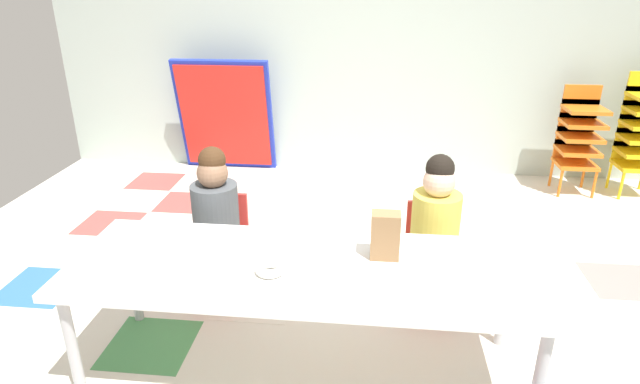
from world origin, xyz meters
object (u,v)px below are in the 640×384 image
object	(u,v)px
seated_child_near_camera	(216,210)
folded_activity_table	(225,116)
craft_table	(304,273)
paper_bag_brown	(385,235)
donut_powdered_on_plate	(270,269)
seated_child_middle_seat	(435,220)
paper_plate_near_edge	(270,274)
paper_plate_center_table	(329,285)
kid_chair_orange_stack	(579,134)

from	to	relation	value
seated_child_near_camera	folded_activity_table	distance (m)	2.20
craft_table	paper_bag_brown	world-z (taller)	paper_bag_brown
donut_powdered_on_plate	seated_child_middle_seat	bearing A→B (deg)	41.80
seated_child_middle_seat	donut_powdered_on_plate	xyz separation A→B (m)	(-0.77, -0.69, 0.05)
seated_child_near_camera	paper_plate_near_edge	bearing A→B (deg)	-56.97
paper_plate_center_table	paper_plate_near_edge	bearing A→B (deg)	167.18
seated_child_near_camera	kid_chair_orange_stack	distance (m)	3.26
paper_bag_brown	donut_powdered_on_plate	bearing A→B (deg)	-157.06
kid_chair_orange_stack	donut_powdered_on_plate	xyz separation A→B (m)	(-2.17, -2.64, 0.09)
seated_child_near_camera	kid_chair_orange_stack	xyz separation A→B (m)	(2.61, 1.95, -0.04)
paper_bag_brown	paper_plate_near_edge	size ratio (longest dim) A/B	1.22
paper_plate_near_edge	donut_powdered_on_plate	xyz separation A→B (m)	(0.00, 0.00, 0.02)
kid_chair_orange_stack	paper_plate_center_table	bearing A→B (deg)	-125.25
seated_child_near_camera	paper_plate_center_table	xyz separation A→B (m)	(0.71, -0.75, 0.03)
kid_chair_orange_stack	donut_powdered_on_plate	bearing A→B (deg)	-129.43
kid_chair_orange_stack	paper_bag_brown	xyz separation A→B (m)	(-1.68, -2.43, 0.17)
paper_plate_center_table	craft_table	bearing A→B (deg)	129.12
craft_table	paper_plate_near_edge	distance (m)	0.17
paper_bag_brown	paper_plate_near_edge	distance (m)	0.54
folded_activity_table	paper_plate_center_table	world-z (taller)	folded_activity_table
craft_table	seated_child_middle_seat	size ratio (longest dim) A/B	2.30
craft_table	paper_bag_brown	size ratio (longest dim) A/B	9.59
kid_chair_orange_stack	donut_powdered_on_plate	size ratio (longest dim) A/B	7.18
folded_activity_table	paper_bag_brown	distance (m)	3.01
donut_powdered_on_plate	paper_plate_near_edge	bearing A→B (deg)	0.00
seated_child_middle_seat	paper_bag_brown	bearing A→B (deg)	-120.18
paper_plate_near_edge	paper_plate_center_table	bearing A→B (deg)	-12.82
folded_activity_table	paper_plate_near_edge	distance (m)	2.99
craft_table	seated_child_middle_seat	distance (m)	0.86
craft_table	paper_plate_center_table	distance (m)	0.21
seated_child_middle_seat	folded_activity_table	size ratio (longest dim) A/B	0.84
seated_child_near_camera	paper_bag_brown	distance (m)	1.06
craft_table	folded_activity_table	size ratio (longest dim) A/B	1.94
paper_bag_brown	donut_powdered_on_plate	size ratio (longest dim) A/B	1.72
paper_plate_center_table	paper_bag_brown	bearing A→B (deg)	49.63
craft_table	donut_powdered_on_plate	size ratio (longest dim) A/B	16.48
paper_plate_near_edge	seated_child_middle_seat	bearing A→B (deg)	41.80
kid_chair_orange_stack	folded_activity_table	size ratio (longest dim) A/B	0.85
paper_bag_brown	kid_chair_orange_stack	bearing A→B (deg)	55.35
seated_child_near_camera	folded_activity_table	bearing A→B (deg)	104.38
seated_child_near_camera	donut_powdered_on_plate	bearing A→B (deg)	-56.97
seated_child_middle_seat	paper_plate_near_edge	world-z (taller)	seated_child_middle_seat
paper_plate_center_table	folded_activity_table	bearing A→B (deg)	113.56
seated_child_near_camera	seated_child_middle_seat	xyz separation A→B (m)	(1.21, 0.00, 0.00)
seated_child_near_camera	paper_plate_near_edge	world-z (taller)	seated_child_near_camera
seated_child_middle_seat	kid_chair_orange_stack	size ratio (longest dim) A/B	1.00
seated_child_near_camera	paper_bag_brown	xyz separation A→B (m)	(0.93, -0.48, 0.14)
craft_table	folded_activity_table	bearing A→B (deg)	112.50
folded_activity_table	donut_powdered_on_plate	size ratio (longest dim) A/B	8.48
seated_child_near_camera	seated_child_middle_seat	size ratio (longest dim) A/B	1.00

